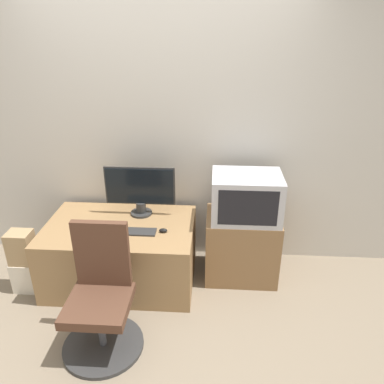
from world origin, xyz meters
The scene contains 11 objects.
ground_plane centered at (0.00, 0.00, 0.00)m, with size 12.00×12.00×0.00m, color #7F705B.
wall_back centered at (0.00, 1.32, 1.30)m, with size 4.40×0.05×2.60m.
desk centered at (-0.33, 0.82, 0.28)m, with size 1.28×0.83×0.56m.
side_stand centered at (0.74, 0.96, 0.31)m, with size 0.64×0.48×0.61m.
main_monitor centered at (-0.17, 1.04, 0.80)m, with size 0.62×0.19×0.45m.
keyboard centered at (-0.18, 0.71, 0.57)m, with size 0.37×0.12×0.01m.
mouse centered at (0.07, 0.72, 0.58)m, with size 0.07×0.04×0.03m.
crt_tv centered at (0.75, 0.94, 0.81)m, with size 0.58×0.43×0.39m.
office_chair centered at (-0.29, 0.08, 0.36)m, with size 0.58×0.58×0.93m.
cardboard_box_lower centered at (-1.13, 0.63, 0.14)m, with size 0.22×0.18×0.28m.
cardboard_box_upper centered at (-1.13, 0.63, 0.43)m, with size 0.20×0.17×0.29m.
Camera 1 is at (0.48, -1.94, 2.17)m, focal length 35.00 mm.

